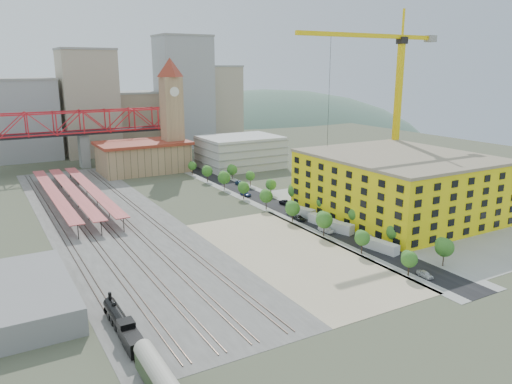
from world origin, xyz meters
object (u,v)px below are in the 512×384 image
locomotive (122,324)px  car_0 (425,274)px  site_trailer_c (323,221)px  clock_tower (172,104)px  site_trailer_b (336,227)px  site_trailer_d (301,212)px  site_trailer_a (381,246)px  construction_building (398,185)px  tower_crane (391,82)px  coach (161,382)px

locomotive → car_0: (63.00, -9.25, -1.14)m
site_trailer_c → clock_tower: bearing=88.6°
clock_tower → site_trailer_b: clock_tower is taller
site_trailer_b → site_trailer_d: 17.10m
site_trailer_a → site_trailer_b: site_trailer_b is taller
construction_building → site_trailer_d: (-26.00, 13.70, -8.06)m
construction_building → car_0: (-29.00, -37.39, -8.73)m
site_trailer_a → locomotive: bearing=176.3°
clock_tower → site_trailer_a: 124.13m
site_trailer_a → tower_crane: bearing=35.5°
clock_tower → tower_crane: 92.84m
coach → tower_crane: bearing=33.2°
tower_crane → site_trailer_a: size_ratio=6.82×
site_trailer_c → car_0: (-3.00, -40.16, -0.65)m
tower_crane → locomotive: bearing=-154.8°
clock_tower → site_trailer_a: clock_tower is taller
coach → site_trailer_d: (66.00, 61.92, -1.36)m
tower_crane → car_0: size_ratio=15.86×
clock_tower → site_trailer_c: clock_tower is taller
coach → site_trailer_a: bearing=22.6°
locomotive → site_trailer_c: locomotive is taller
site_trailer_c → locomotive: bearing=-161.0°
coach → car_0: coach is taller
clock_tower → site_trailer_d: clock_tower is taller
construction_building → site_trailer_c: bearing=173.9°
locomotive → coach: bearing=-90.0°
coach → site_trailer_d: 90.51m
site_trailer_a → site_trailer_c: size_ratio=0.96×
construction_building → site_trailer_c: 27.37m
clock_tower → tower_crane: size_ratio=0.82×
car_0 → clock_tower: bearing=94.9°
site_trailer_d → car_0: (-3.00, -51.10, -0.67)m
site_trailer_d → locomotive: bearing=-162.0°
tower_crane → site_trailer_d: size_ratio=6.42×
site_trailer_b → car_0: site_trailer_b is taller
construction_building → site_trailer_a: 34.28m
coach → car_0: bearing=9.7°
car_0 → locomotive: bearing=174.5°
site_trailer_a → site_trailer_c: 23.58m
site_trailer_c → site_trailer_d: 10.93m
tower_crane → site_trailer_d: (-43.41, -9.68, -37.68)m
site_trailer_c → tower_crane: bearing=19.3°
site_trailer_b → site_trailer_c: site_trailer_b is taller
clock_tower → locomotive: 143.20m
construction_building → site_trailer_c: size_ratio=5.22×
site_trailer_b → car_0: (-3.00, -34.00, -0.71)m
construction_building → locomotive: bearing=-163.0°
site_trailer_a → clock_tower: bearing=83.8°
clock_tower → locomotive: size_ratio=2.67×
locomotive → site_trailer_a: locomotive is taller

